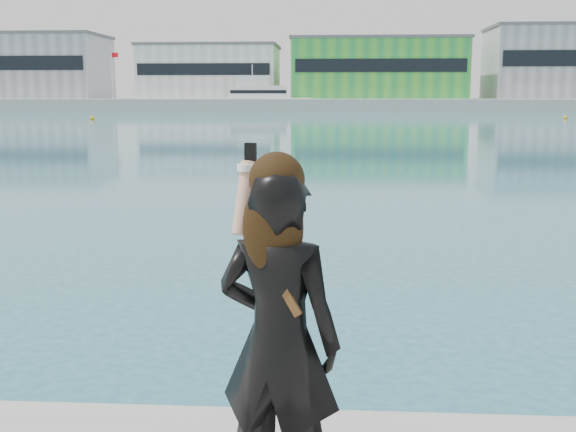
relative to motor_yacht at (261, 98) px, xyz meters
name	(u,v)px	position (x,y,z in m)	size (l,w,h in m)	color
far_quay	(332,104)	(11.78, 13.55, -1.12)	(320.00, 40.00, 2.00)	#9E9E99
warehouse_grey_left	(32,66)	(-43.22, 11.53, 5.64)	(26.52, 16.36, 11.50)	gray
warehouse_white	(211,72)	(-10.22, 11.53, 4.64)	(24.48, 15.35, 9.50)	silver
warehouse_green	(378,68)	(19.78, 11.53, 5.14)	(30.60, 16.36, 10.50)	green
warehouse_grey_right	(562,62)	(51.78, 11.53, 6.14)	(25.50, 15.35, 12.50)	gray
flagpole_left	(112,72)	(-26.12, 4.55, 4.42)	(1.28, 0.16, 8.00)	silver
flagpole_right	(465,71)	(33.88, 4.55, 4.42)	(1.28, 0.16, 8.00)	silver
motor_yacht	(261,98)	(0.00, 0.00, 0.00)	(16.66, 6.89, 7.55)	white
buoy_near	(565,119)	(38.56, -35.01, -2.12)	(0.50, 0.50, 0.50)	#EC9F0C
buoy_far	(92,120)	(-14.49, -41.23, -2.12)	(0.50, 0.50, 0.50)	#EC9F0C
woman	(278,331)	(11.98, -116.57, -0.41)	(0.72, 0.57, 1.81)	black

